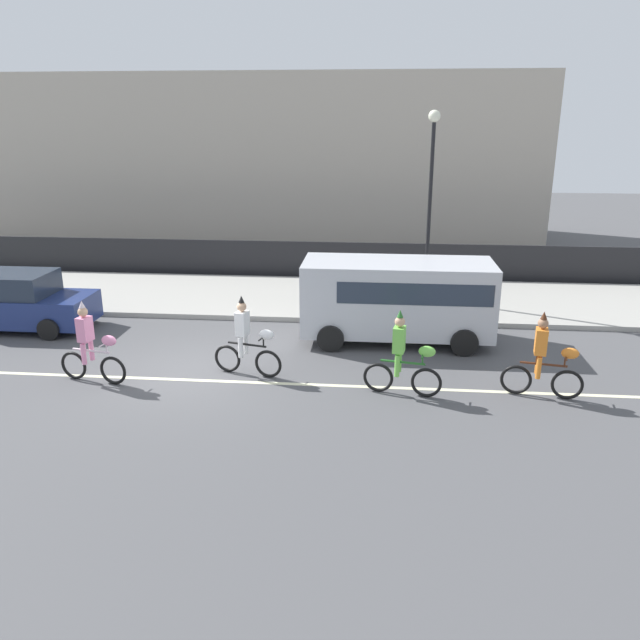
# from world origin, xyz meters

# --- Properties ---
(ground_plane) EXTENTS (80.00, 80.00, 0.00)m
(ground_plane) POSITION_xyz_m (0.00, 0.00, 0.00)
(ground_plane) COLOR #4C4C4F
(road_centre_line) EXTENTS (36.00, 0.14, 0.01)m
(road_centre_line) POSITION_xyz_m (0.00, -0.50, 0.00)
(road_centre_line) COLOR beige
(road_centre_line) RESTS_ON ground
(sidewalk_curb) EXTENTS (60.00, 5.00, 0.15)m
(sidewalk_curb) POSITION_xyz_m (0.00, 6.50, 0.07)
(sidewalk_curb) COLOR #9E9B93
(sidewalk_curb) RESTS_ON ground
(fence_line) EXTENTS (40.00, 0.08, 1.40)m
(fence_line) POSITION_xyz_m (0.00, 9.40, 0.70)
(fence_line) COLOR black
(fence_line) RESTS_ON ground
(building_backdrop) EXTENTS (28.00, 8.00, 7.69)m
(building_backdrop) POSITION_xyz_m (-2.46, 18.00, 3.84)
(building_backdrop) COLOR #B2A899
(building_backdrop) RESTS_ON ground
(parade_cyclist_pink) EXTENTS (1.70, 0.55, 1.92)m
(parade_cyclist_pink) POSITION_xyz_m (-2.07, -0.78, 0.84)
(parade_cyclist_pink) COLOR black
(parade_cyclist_pink) RESTS_ON ground
(parade_cyclist_zebra) EXTENTS (1.69, 0.59, 1.92)m
(parade_cyclist_zebra) POSITION_xyz_m (1.36, -0.04, 0.84)
(parade_cyclist_zebra) COLOR black
(parade_cyclist_zebra) RESTS_ON ground
(parade_cyclist_lime) EXTENTS (1.70, 0.53, 1.92)m
(parade_cyclist_lime) POSITION_xyz_m (4.93, -0.82, 0.84)
(parade_cyclist_lime) COLOR black
(parade_cyclist_lime) RESTS_ON ground
(parade_cyclist_orange) EXTENTS (1.71, 0.53, 1.92)m
(parade_cyclist_orange) POSITION_xyz_m (7.92, -0.65, 0.84)
(parade_cyclist_orange) COLOR black
(parade_cyclist_orange) RESTS_ON ground
(parked_van_silver) EXTENTS (5.00, 2.22, 2.18)m
(parked_van_silver) POSITION_xyz_m (4.93, 2.70, 1.28)
(parked_van_silver) COLOR silver
(parked_van_silver) RESTS_ON ground
(parked_car_navy) EXTENTS (4.10, 1.92, 1.64)m
(parked_car_navy) POSITION_xyz_m (-5.83, 2.71, 0.78)
(parked_car_navy) COLOR navy
(parked_car_navy) RESTS_ON ground
(street_lamp_post) EXTENTS (0.36, 0.36, 5.86)m
(street_lamp_post) POSITION_xyz_m (5.88, 6.38, 3.99)
(street_lamp_post) COLOR black
(street_lamp_post) RESTS_ON sidewalk_curb
(pedestrian_onlooker) EXTENTS (0.32, 0.20, 1.62)m
(pedestrian_onlooker) POSITION_xyz_m (4.21, 4.98, 1.01)
(pedestrian_onlooker) COLOR #33333D
(pedestrian_onlooker) RESTS_ON sidewalk_curb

